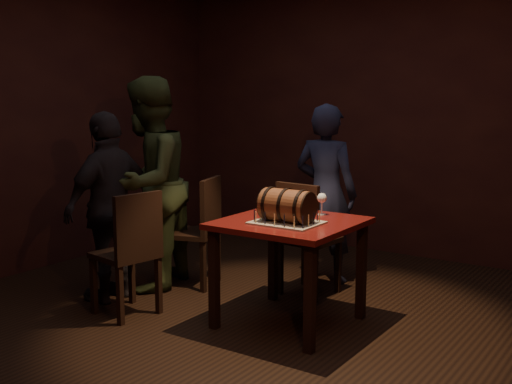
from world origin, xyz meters
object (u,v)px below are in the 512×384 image
(pint_of_ale, at_px, (289,204))
(chair_back, at_px, (304,233))
(wine_glass_right, at_px, (322,199))
(person_left_rear, at_px, (148,184))
(person_left_front, at_px, (110,207))
(wine_glass_mid, at_px, (305,197))
(wine_glass_left, at_px, (278,196))
(chair_left_rear, at_px, (200,226))
(person_back, at_px, (326,194))
(pub_table, at_px, (290,236))
(barrel_cake, at_px, (287,206))
(chair_left_front, at_px, (131,247))

(pint_of_ale, xyz_separation_m, chair_back, (-0.10, 0.41, -0.30))
(wine_glass_right, relative_size, person_left_rear, 0.09)
(chair_back, height_order, person_left_front, person_left_front)
(wine_glass_mid, bearing_deg, wine_glass_left, -155.32)
(wine_glass_right, bearing_deg, chair_left_rear, 178.21)
(wine_glass_left, relative_size, wine_glass_mid, 1.00)
(chair_left_rear, bearing_deg, wine_glass_right, -1.79)
(wine_glass_right, relative_size, person_left_front, 0.11)
(person_back, bearing_deg, chair_back, 94.11)
(wine_glass_mid, xyz_separation_m, person_left_front, (-1.38, -0.66, -0.12))
(pub_table, relative_size, person_left_rear, 0.51)
(wine_glass_left, xyz_separation_m, person_left_front, (-1.20, -0.58, -0.12))
(barrel_cake, xyz_separation_m, wine_glass_left, (-0.29, 0.36, -0.01))
(chair_back, bearing_deg, pub_table, -69.32)
(wine_glass_mid, bearing_deg, chair_left_front, -138.02)
(person_back, bearing_deg, person_left_front, 47.02)
(wine_glass_left, bearing_deg, wine_glass_right, 9.05)
(chair_left_rear, bearing_deg, chair_left_front, -85.95)
(chair_back, distance_m, chair_left_front, 1.38)
(wine_glass_mid, bearing_deg, person_left_front, -154.42)
(wine_glass_mid, xyz_separation_m, wine_glass_right, (0.16, -0.03, 0.00))
(wine_glass_left, bearing_deg, person_left_front, -154.28)
(pub_table, relative_size, chair_left_rear, 0.97)
(chair_left_rear, height_order, person_left_front, person_left_front)
(pub_table, xyz_separation_m, wine_glass_left, (-0.26, 0.25, 0.23))
(pub_table, relative_size, chair_back, 0.97)
(barrel_cake, height_order, chair_left_rear, barrel_cake)
(chair_left_front, xyz_separation_m, person_left_rear, (-0.39, 0.60, 0.36))
(chair_left_front, bearing_deg, person_left_front, 154.50)
(wine_glass_right, xyz_separation_m, person_left_rear, (-1.50, -0.23, 0.02))
(wine_glass_left, distance_m, pint_of_ale, 0.14)
(wine_glass_right, bearing_deg, wine_glass_mid, 169.06)
(wine_glass_left, bearing_deg, pint_of_ale, -24.68)
(pub_table, relative_size, wine_glass_mid, 5.59)
(barrel_cake, bearing_deg, chair_left_rear, 158.37)
(wine_glass_left, height_order, wine_glass_mid, same)
(barrel_cake, relative_size, chair_left_rear, 0.44)
(wine_glass_right, bearing_deg, person_back, 116.01)
(person_left_front, bearing_deg, person_back, 140.43)
(wine_glass_right, relative_size, chair_back, 0.17)
(person_back, xyz_separation_m, person_left_front, (-1.16, -1.40, -0.02))
(chair_back, bearing_deg, person_left_rear, -156.05)
(barrel_cake, bearing_deg, chair_left_front, -158.41)
(chair_left_rear, xyz_separation_m, person_left_rear, (-0.32, -0.27, 0.36))
(chair_back, relative_size, person_left_front, 0.62)
(wine_glass_right, xyz_separation_m, person_left_front, (-1.54, -0.63, -0.12))
(wine_glass_left, distance_m, person_left_front, 1.33)
(wine_glass_mid, xyz_separation_m, person_left_rear, (-1.34, -0.26, 0.02))
(barrel_cake, relative_size, person_left_front, 0.27)
(wine_glass_right, height_order, pint_of_ale, wine_glass_right)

